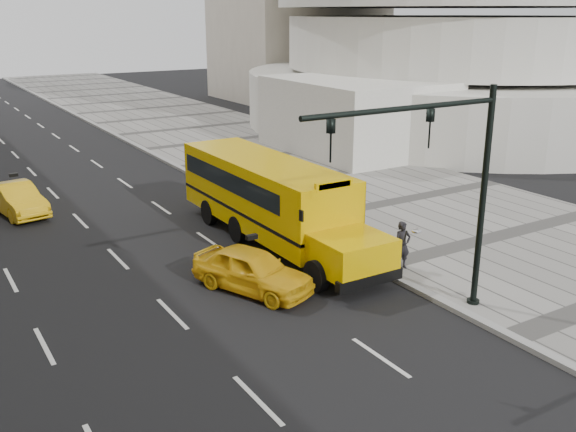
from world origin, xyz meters
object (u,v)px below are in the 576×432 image
traffic_signal (448,177)px  taxi_far (17,199)px  pedestrian (402,245)px  taxi_near (252,270)px  school_bus (268,194)px

traffic_signal → taxi_far: bearing=116.4°
pedestrian → traffic_signal: (-1.39, -3.11, 3.14)m
taxi_far → pedestrian: size_ratio=2.52×
taxi_near → pedestrian: (4.85, -1.31, 0.28)m
pedestrian → school_bus: bearing=122.1°
taxi_near → pedestrian: pedestrian is taller
taxi_near → traffic_signal: 6.57m
taxi_near → pedestrian: bearing=-37.9°
school_bus → taxi_near: 4.84m
taxi_far → traffic_signal: bearing=-73.3°
school_bus → taxi_near: (-2.77, -3.82, -1.09)m
taxi_near → taxi_far: (-4.72, 12.08, -0.01)m
taxi_near → taxi_far: bearing=88.6°
school_bus → taxi_near: bearing=-125.9°
school_bus → taxi_far: 11.20m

